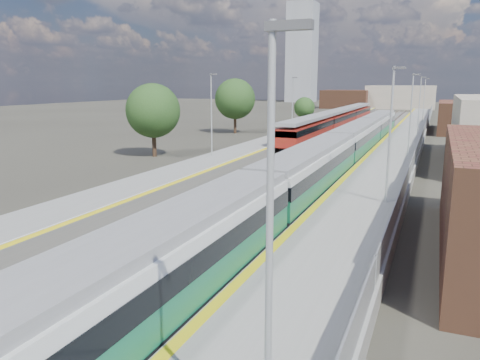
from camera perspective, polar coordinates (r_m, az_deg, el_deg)
The scene contains 11 objects.
ground at distance 56.00m, azimuth 13.43°, elevation 3.56°, with size 320.00×320.00×0.00m, color #47443A.
ballast_bed at distance 58.83m, azimuth 11.67°, elevation 4.04°, with size 10.50×155.00×0.06m, color #565451.
tracks at distance 60.34m, azimuth 12.55°, elevation 4.26°, with size 8.96×160.00×0.17m.
platform_right at distance 57.80m, azimuth 19.04°, elevation 4.02°, with size 4.70×155.00×8.52m.
platform_left at distance 60.42m, azimuth 5.34°, elevation 4.89°, with size 4.30×155.00×8.52m.
buildings at distance 145.92m, azimuth 12.41°, elevation 12.63°, with size 72.00×185.50×40.00m.
green_train at distance 40.10m, azimuth 11.92°, elevation 3.53°, with size 2.70×75.15×2.97m.
red_train at distance 75.53m, azimuth 11.81°, elevation 7.22°, with size 2.74×55.69×3.46m.
tree_a at distance 50.03m, azimuth -10.56°, elevation 8.30°, with size 5.65×5.65×7.66m.
tree_b at distance 72.82m, azimuth -0.61°, elevation 9.86°, with size 6.20×6.20×8.40m.
tree_c at distance 87.92m, azimuth 7.85°, elevation 8.73°, with size 3.82×3.82×5.18m.
Camera 1 is at (8.93, -4.76, 7.60)m, focal length 35.00 mm.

